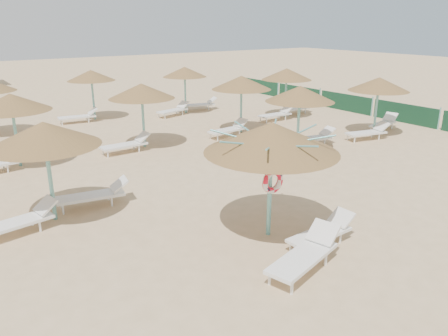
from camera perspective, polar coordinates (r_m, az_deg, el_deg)
ground at (r=11.29m, az=7.86°, el=-8.60°), size 120.00×120.00×0.00m
main_palapa at (r=10.35m, az=6.23°, el=3.93°), size 3.24×3.24×2.90m
lounger_main_a at (r=9.74m, az=10.65°, el=-10.95°), size 2.25×1.20×0.78m
lounger_main_b at (r=10.85m, az=12.82°, el=-8.14°), size 1.90×0.65×0.68m
palapa_field at (r=19.62m, az=-5.86°, el=10.25°), size 19.32×14.71×2.71m
windbreak_fence at (r=27.51m, az=15.65°, el=8.24°), size 0.08×19.84×1.10m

